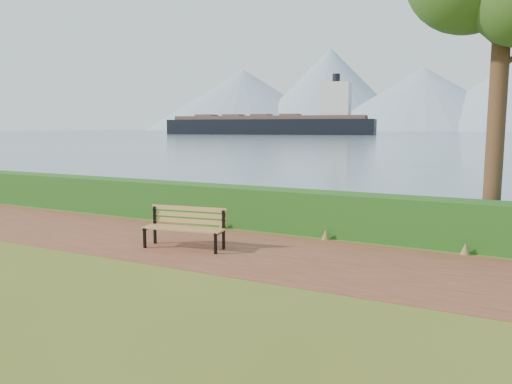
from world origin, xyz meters
The scene contains 7 objects.
ground centered at (0.00, 0.00, 0.00)m, with size 140.00×140.00×0.00m, color #4C5E1A.
path centered at (0.00, 0.30, 0.01)m, with size 40.00×3.40×0.01m, color #592D1E.
hedge centered at (0.00, 2.60, 0.50)m, with size 32.00×0.85×1.00m, color #1F4E16.
water centered at (0.00, 260.00, 0.01)m, with size 700.00×510.00×0.00m, color #495E75.
mountains centered at (-9.17, 406.05, 27.70)m, with size 585.00×190.00×70.00m.
bench centered at (-0.74, -0.02, 0.50)m, with size 1.77×0.76×0.86m.
cargo_ship centered at (-69.43, 150.24, 3.31)m, with size 74.11×23.73×22.23m.
Camera 1 is at (5.26, -8.40, 2.50)m, focal length 35.00 mm.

